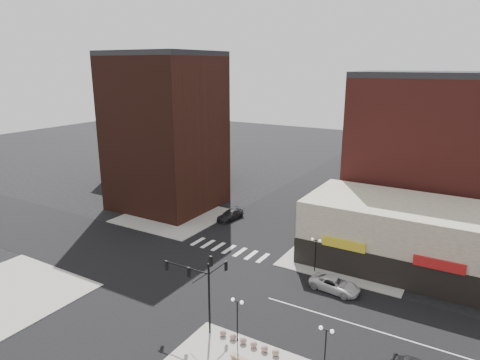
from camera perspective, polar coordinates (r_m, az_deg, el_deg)
The scene contains 17 objects.
ground at distance 51.38m, azimuth -6.39°, elevation -12.47°, with size 240.00×240.00×0.00m, color black.
road_ew at distance 51.37m, azimuth -6.39°, elevation -12.46°, with size 200.00×14.00×0.02m, color black.
road_ns at distance 51.37m, azimuth -6.39°, elevation -12.46°, with size 14.00×200.00×0.02m, color black.
sidewalk_nw at distance 70.08m, azimuth -8.74°, elevation -4.76°, with size 15.00×15.00×0.12m, color gray.
sidewalk_ne at distance 57.35m, azimuth 14.65°, elevation -9.75°, with size 15.00×15.00×0.12m, color gray.
building_nw at distance 72.78m, azimuth -9.89°, elevation 6.07°, with size 16.00×15.00×25.00m, color #391A12.
building_nw_low at distance 93.83m, azimuth -9.63°, elevation 4.07°, with size 20.00×18.00×12.00m, color #391A12.
building_ne_midrise at distance 67.29m, azimuth 22.62°, elevation 3.08°, with size 18.00×15.00×22.00m, color maroon.
building_ne_row at distance 55.36m, azimuth 21.53°, elevation -7.63°, with size 24.20×12.20×8.00m.
traffic_signal at distance 39.68m, azimuth -5.02°, elevation -13.18°, with size 5.59×3.09×7.77m.
street_lamp_se_a at distance 38.59m, azimuth -0.37°, elevation -16.87°, with size 1.22×0.32×4.16m.
street_lamp_se_b at distance 35.80m, azimuth 11.38°, elevation -20.05°, with size 1.22×0.32×4.16m.
street_lamp_ne at distance 51.05m, azimuth 10.06°, elevation -8.71°, with size 1.22×0.32×4.16m.
bollard_row at distance 39.72m, azimuth 1.13°, elevation -20.82°, with size 5.85×0.60×0.60m.
white_suv at distance 48.68m, azimuth 12.54°, elevation -13.42°, with size 2.51×5.44×1.51m, color silver.
dark_sedan_north at distance 67.73m, azimuth -1.31°, elevation -4.68°, with size 2.08×5.12×1.48m, color black.
stone_bench at distance 37.94m, azimuth 0.10°, elevation -22.93°, with size 1.95×0.90×0.44m.
Camera 1 is at (27.95, -35.95, 23.79)m, focal length 32.00 mm.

